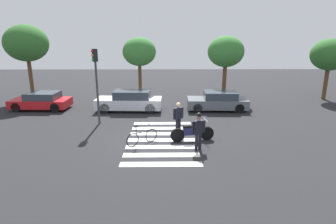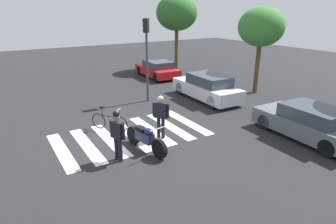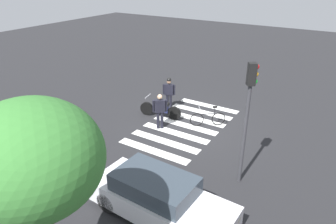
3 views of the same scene
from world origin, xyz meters
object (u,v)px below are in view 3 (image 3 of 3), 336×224
(officer_on_foot, at_px, (160,109))
(car_grey_coupe, at_px, (27,145))
(leaning_bicycle, at_px, (208,119))
(officer_by_motorcycle, at_px, (169,91))
(traffic_light_pole, at_px, (248,107))
(police_motorcycle, at_px, (160,109))
(car_white_van, at_px, (160,198))

(officer_on_foot, distance_m, car_grey_coupe, 5.72)
(leaning_bicycle, distance_m, officer_by_motorcycle, 2.75)
(car_grey_coupe, bearing_deg, leaning_bicycle, -127.17)
(officer_on_foot, relative_size, traffic_light_pole, 0.40)
(officer_by_motorcycle, height_order, traffic_light_pole, traffic_light_pole)
(police_motorcycle, distance_m, traffic_light_pole, 6.41)
(car_grey_coupe, relative_size, traffic_light_pole, 0.96)
(officer_by_motorcycle, relative_size, car_white_van, 0.39)
(police_motorcycle, bearing_deg, traffic_light_pole, 151.42)
(leaning_bicycle, relative_size, officer_on_foot, 0.81)
(leaning_bicycle, xyz_separation_m, car_grey_coupe, (4.77, 6.29, 0.26))
(police_motorcycle, bearing_deg, officer_on_foot, 122.58)
(traffic_light_pole, bearing_deg, car_white_van, 63.38)
(police_motorcycle, distance_m, officer_on_foot, 1.29)
(police_motorcycle, height_order, car_white_van, car_white_van)
(police_motorcycle, xyz_separation_m, car_grey_coupe, (2.35, 5.87, 0.15))
(police_motorcycle, relative_size, officer_on_foot, 1.27)
(officer_by_motorcycle, xyz_separation_m, traffic_light_pole, (-5.38, 3.93, 1.88))
(police_motorcycle, xyz_separation_m, leaning_bicycle, (-2.43, -0.43, -0.10))
(car_white_van, bearing_deg, police_motorcycle, -56.97)
(leaning_bicycle, height_order, car_white_van, car_white_van)
(officer_by_motorcycle, bearing_deg, car_white_van, 119.71)
(police_motorcycle, relative_size, officer_by_motorcycle, 1.24)
(police_motorcycle, relative_size, traffic_light_pole, 0.50)
(officer_on_foot, height_order, car_white_van, officer_on_foot)
(officer_by_motorcycle, bearing_deg, traffic_light_pole, 143.84)
(traffic_light_pole, bearing_deg, car_grey_coupe, 21.83)
(officer_by_motorcycle, relative_size, traffic_light_pole, 0.41)
(police_motorcycle, height_order, leaning_bicycle, police_motorcycle)
(leaning_bicycle, bearing_deg, car_white_van, 102.04)
(leaning_bicycle, bearing_deg, officer_by_motorcycle, -14.42)
(officer_by_motorcycle, distance_m, car_grey_coupe, 7.30)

